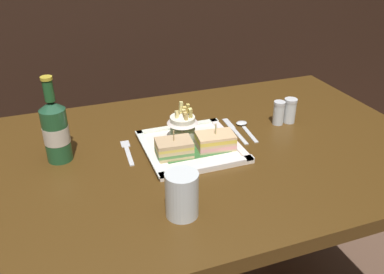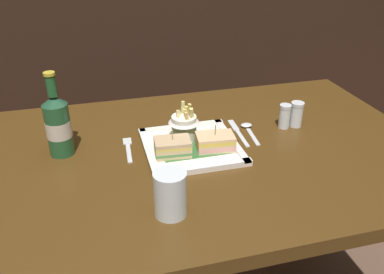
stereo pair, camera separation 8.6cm
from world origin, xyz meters
name	(u,v)px [view 1 (the left image)]	position (x,y,z in m)	size (l,w,h in m)	color
dining_table	(193,194)	(0.00, 0.00, 0.60)	(1.35, 0.83, 0.75)	#4B3012
square_plate	(191,147)	(0.00, 0.01, 0.75)	(0.26, 0.26, 0.02)	white
sandwich_half_left	(174,148)	(-0.06, -0.02, 0.78)	(0.10, 0.07, 0.07)	tan
sandwich_half_right	(215,141)	(0.06, -0.02, 0.78)	(0.11, 0.08, 0.07)	#D3BD8A
fries_cup	(183,123)	(-0.01, 0.06, 0.81)	(0.09, 0.09, 0.11)	silver
beer_bottle	(56,130)	(-0.35, 0.08, 0.83)	(0.07, 0.07, 0.23)	#23562F
water_glass	(182,197)	(-0.12, -0.25, 0.79)	(0.07, 0.07, 0.10)	silver
fork	(127,151)	(-0.17, 0.06, 0.75)	(0.03, 0.14, 0.00)	silver
knife	(234,130)	(0.16, 0.07, 0.75)	(0.02, 0.17, 0.00)	silver
spoon	(244,126)	(0.20, 0.08, 0.75)	(0.04, 0.14, 0.01)	silver
salt_shaker	(278,114)	(0.31, 0.07, 0.78)	(0.04, 0.04, 0.08)	silver
pepper_shaker	(290,112)	(0.35, 0.07, 0.78)	(0.04, 0.04, 0.08)	silver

